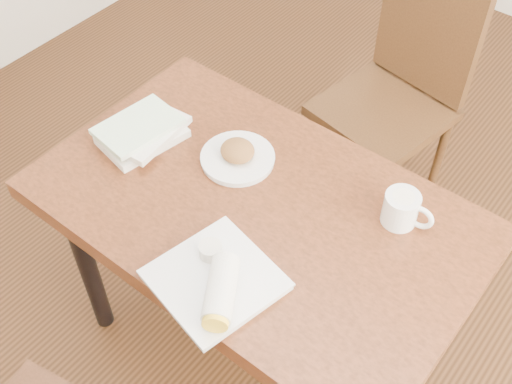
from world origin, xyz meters
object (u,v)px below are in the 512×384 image
Objects in this scene: coffee_mug at (402,209)px; plate_scone at (238,155)px; table at (256,226)px; chair_far at (400,86)px; book_stack at (143,132)px; plate_burrito at (217,283)px.

plate_scone is at bearing -168.92° from coffee_mug.
chair_far is (-0.05, 0.91, -0.11)m from table.
chair_far is 7.06× the size of coffee_mug.
plate_scone is at bearing -96.38° from chair_far.
chair_far is 0.85m from plate_scone.
plate_scone is (-0.14, 0.10, 0.11)m from table.
chair_far is at bearing 68.71° from book_stack.
book_stack is at bearing -158.86° from plate_scone.
plate_scone is at bearing 21.14° from book_stack.
table is 8.65× the size of coffee_mug.
coffee_mug is 0.76m from book_stack.
coffee_mug is at bearing 11.08° from plate_scone.
table is 4.58× the size of book_stack.
table is 3.68× the size of plate_burrito.
book_stack reaches higher than table.
plate_burrito is (0.14, -1.17, 0.23)m from chair_far.
table is at bearing -34.10° from plate_scone.
chair_far is 1.01m from book_stack.
plate_burrito reaches higher than book_stack.
coffee_mug reaches higher than plate_scone.
table is at bearing -86.86° from chair_far.
coffee_mug is (0.46, 0.09, 0.03)m from plate_scone.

